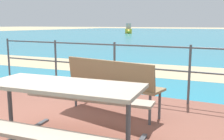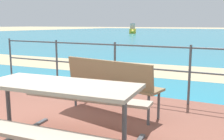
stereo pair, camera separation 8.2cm
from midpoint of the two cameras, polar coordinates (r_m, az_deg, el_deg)
name	(u,v)px [view 1 (the left image)]	position (r m, az deg, el deg)	size (l,w,h in m)	color
patio_paving	(32,140)	(3.60, -17.59, -14.29)	(6.40, 5.20, 0.06)	brown
beach_strip	(162,70)	(8.62, 10.39, -0.10)	(54.00, 2.49, 0.01)	tan
picnic_table	(63,100)	(2.96, -11.21, -6.46)	(1.86, 1.61, 0.78)	tan
park_bench	(112,80)	(4.16, -0.64, -2.24)	(1.66, 0.70, 0.87)	#8C704C
railing_fence	(114,61)	(5.30, 0.09, 1.85)	(5.94, 0.04, 1.06)	#4C5156
boat_near	(128,30)	(43.47, 3.52, 8.61)	(2.29, 3.89, 1.59)	yellow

